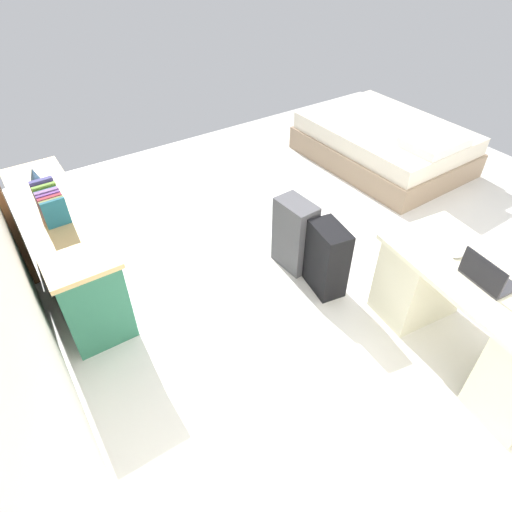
{
  "coord_description": "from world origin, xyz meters",
  "views": [
    {
      "loc": [
        -2.09,
        2.43,
        2.66
      ],
      "look_at": [
        -0.08,
        1.1,
        0.6
      ],
      "focal_mm": 30.75,
      "sensor_mm": 36.0,
      "label": 1
    }
  ],
  "objects_px": {
    "desk": "(473,317)",
    "suitcase_black": "(327,259)",
    "suitcase_spare_grey": "(295,235)",
    "laptop": "(486,276)",
    "bed": "(384,144)",
    "computer_mouse": "(458,255)",
    "figurine_small": "(34,174)",
    "credenza": "(66,247)"
  },
  "relations": [
    {
      "from": "figurine_small",
      "to": "computer_mouse",
      "type": "bearing_deg",
      "value": -140.31
    },
    {
      "from": "bed",
      "to": "figurine_small",
      "type": "height_order",
      "value": "figurine_small"
    },
    {
      "from": "suitcase_black",
      "to": "figurine_small",
      "type": "distance_m",
      "value": 2.56
    },
    {
      "from": "suitcase_black",
      "to": "figurine_small",
      "type": "bearing_deg",
      "value": 53.98
    },
    {
      "from": "suitcase_spare_grey",
      "to": "computer_mouse",
      "type": "relative_size",
      "value": 6.58
    },
    {
      "from": "bed",
      "to": "laptop",
      "type": "distance_m",
      "value": 2.97
    },
    {
      "from": "desk",
      "to": "bed",
      "type": "relative_size",
      "value": 0.78
    },
    {
      "from": "suitcase_spare_grey",
      "to": "figurine_small",
      "type": "bearing_deg",
      "value": 47.11
    },
    {
      "from": "credenza",
      "to": "suitcase_spare_grey",
      "type": "height_order",
      "value": "credenza"
    },
    {
      "from": "suitcase_spare_grey",
      "to": "laptop",
      "type": "relative_size",
      "value": 1.97
    },
    {
      "from": "bed",
      "to": "suitcase_spare_grey",
      "type": "height_order",
      "value": "suitcase_spare_grey"
    },
    {
      "from": "computer_mouse",
      "to": "figurine_small",
      "type": "bearing_deg",
      "value": 46.32
    },
    {
      "from": "suitcase_spare_grey",
      "to": "computer_mouse",
      "type": "distance_m",
      "value": 1.34
    },
    {
      "from": "desk",
      "to": "suitcase_black",
      "type": "height_order",
      "value": "desk"
    },
    {
      "from": "suitcase_spare_grey",
      "to": "laptop",
      "type": "distance_m",
      "value": 1.56
    },
    {
      "from": "laptop",
      "to": "figurine_small",
      "type": "xyz_separation_m",
      "value": [
        2.86,
        2.09,
        0.02
      ]
    },
    {
      "from": "suitcase_spare_grey",
      "to": "figurine_small",
      "type": "xyz_separation_m",
      "value": [
        1.41,
        1.71,
        0.47
      ]
    },
    {
      "from": "desk",
      "to": "suitcase_spare_grey",
      "type": "distance_m",
      "value": 1.53
    },
    {
      "from": "computer_mouse",
      "to": "bed",
      "type": "bearing_deg",
      "value": -30.93
    },
    {
      "from": "credenza",
      "to": "figurine_small",
      "type": "distance_m",
      "value": 0.7
    },
    {
      "from": "suitcase_black",
      "to": "figurine_small",
      "type": "height_order",
      "value": "figurine_small"
    },
    {
      "from": "desk",
      "to": "suitcase_black",
      "type": "relative_size",
      "value": 2.42
    },
    {
      "from": "suitcase_black",
      "to": "figurine_small",
      "type": "relative_size",
      "value": 5.65
    },
    {
      "from": "laptop",
      "to": "bed",
      "type": "bearing_deg",
      "value": -35.63
    },
    {
      "from": "bed",
      "to": "suitcase_spare_grey",
      "type": "distance_m",
      "value": 2.29
    },
    {
      "from": "bed",
      "to": "figurine_small",
      "type": "bearing_deg",
      "value": 82.75
    },
    {
      "from": "laptop",
      "to": "credenza",
      "type": "bearing_deg",
      "value": 42.18
    },
    {
      "from": "suitcase_black",
      "to": "suitcase_spare_grey",
      "type": "distance_m",
      "value": 0.39
    },
    {
      "from": "bed",
      "to": "figurine_small",
      "type": "relative_size",
      "value": 17.56
    },
    {
      "from": "bed",
      "to": "suitcase_spare_grey",
      "type": "xyz_separation_m",
      "value": [
        -0.93,
        2.09,
        0.09
      ]
    },
    {
      "from": "desk",
      "to": "computer_mouse",
      "type": "bearing_deg",
      "value": -6.92
    },
    {
      "from": "desk",
      "to": "credenza",
      "type": "height_order",
      "value": "credenza"
    },
    {
      "from": "desk",
      "to": "figurine_small",
      "type": "relative_size",
      "value": 13.7
    },
    {
      "from": "laptop",
      "to": "figurine_small",
      "type": "bearing_deg",
      "value": 36.19
    },
    {
      "from": "bed",
      "to": "figurine_small",
      "type": "xyz_separation_m",
      "value": [
        0.48,
        3.8,
        0.55
      ]
    },
    {
      "from": "credenza",
      "to": "bed",
      "type": "relative_size",
      "value": 0.93
    },
    {
      "from": "laptop",
      "to": "figurine_small",
      "type": "distance_m",
      "value": 3.55
    },
    {
      "from": "credenza",
      "to": "laptop",
      "type": "xyz_separation_m",
      "value": [
        -2.31,
        -2.09,
        0.4
      ]
    },
    {
      "from": "figurine_small",
      "to": "credenza",
      "type": "bearing_deg",
      "value": -179.84
    },
    {
      "from": "credenza",
      "to": "figurine_small",
      "type": "xyz_separation_m",
      "value": [
        0.55,
        0.0,
        0.42
      ]
    },
    {
      "from": "desk",
      "to": "laptop",
      "type": "relative_size",
      "value": 4.52
    },
    {
      "from": "credenza",
      "to": "figurine_small",
      "type": "bearing_deg",
      "value": 0.16
    }
  ]
}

